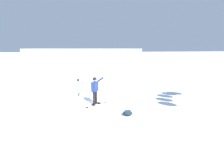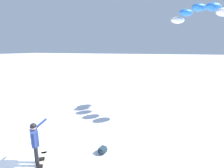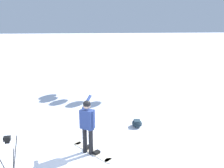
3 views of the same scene
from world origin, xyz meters
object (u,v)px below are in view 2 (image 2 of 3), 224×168
at_px(snowboarder, 35,140).
at_px(traction_kite, 199,12).
at_px(snowboard, 41,163).
at_px(gear_bag_large, 103,150).

bearing_deg(snowboarder, traction_kite, -37.73).
bearing_deg(snowboard, gear_bag_large, -53.67).
bearing_deg(traction_kite, gear_bag_large, 148.11).
xyz_separation_m(snowboard, traction_kite, (7.69, -5.87, 6.62)).
height_order(snowboard, gear_bag_large, gear_bag_large).
xyz_separation_m(snowboarder, gear_bag_large, (1.51, -2.11, -0.92)).
relative_size(snowboarder, traction_kite, 0.49).
height_order(snowboarder, snowboard, snowboarder).
distance_m(traction_kite, gear_bag_large, 9.80).
bearing_deg(snowboard, traction_kite, -37.34).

